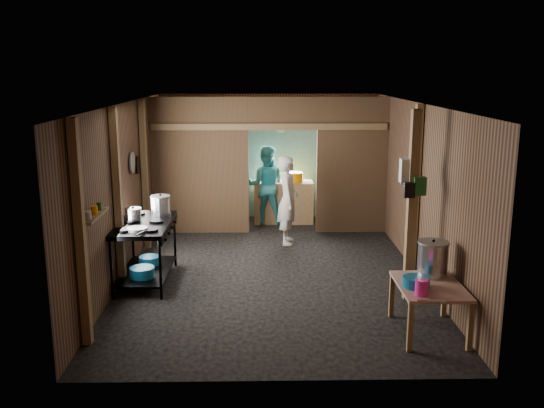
{
  "coord_description": "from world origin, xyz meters",
  "views": [
    {
      "loc": [
        -0.17,
        -9.03,
        3.11
      ],
      "look_at": [
        0.0,
        -0.2,
        1.1
      ],
      "focal_mm": 39.41,
      "sensor_mm": 36.0,
      "label": 1
    }
  ],
  "objects_px": {
    "gas_range": "(145,252)",
    "pink_bucket": "(422,287)",
    "cook": "(288,200)",
    "prep_table": "(428,309)",
    "stock_pot": "(433,259)",
    "yellow_tub": "(294,177)",
    "stove_pot_large": "(161,206)"
  },
  "relations": [
    {
      "from": "gas_range",
      "to": "pink_bucket",
      "type": "distance_m",
      "value": 4.14
    },
    {
      "from": "prep_table",
      "to": "stove_pot_large",
      "type": "distance_m",
      "value": 4.31
    },
    {
      "from": "stove_pot_large",
      "to": "cook",
      "type": "relative_size",
      "value": 0.19
    },
    {
      "from": "gas_range",
      "to": "pink_bucket",
      "type": "xyz_separation_m",
      "value": [
        3.52,
        -2.16,
        0.24
      ]
    },
    {
      "from": "pink_bucket",
      "to": "gas_range",
      "type": "bearing_deg",
      "value": 148.48
    },
    {
      "from": "prep_table",
      "to": "pink_bucket",
      "type": "xyz_separation_m",
      "value": [
        -0.19,
        -0.33,
        0.4
      ]
    },
    {
      "from": "prep_table",
      "to": "cook",
      "type": "distance_m",
      "value": 4.14
    },
    {
      "from": "stock_pot",
      "to": "yellow_tub",
      "type": "distance_m",
      "value": 5.21
    },
    {
      "from": "prep_table",
      "to": "stove_pot_large",
      "type": "height_order",
      "value": "stove_pot_large"
    },
    {
      "from": "cook",
      "to": "prep_table",
      "type": "bearing_deg",
      "value": -154.64
    },
    {
      "from": "gas_range",
      "to": "yellow_tub",
      "type": "height_order",
      "value": "yellow_tub"
    },
    {
      "from": "stove_pot_large",
      "to": "cook",
      "type": "height_order",
      "value": "cook"
    },
    {
      "from": "stove_pot_large",
      "to": "pink_bucket",
      "type": "distance_m",
      "value": 4.29
    },
    {
      "from": "gas_range",
      "to": "stock_pot",
      "type": "bearing_deg",
      "value": -21.43
    },
    {
      "from": "pink_bucket",
      "to": "cook",
      "type": "height_order",
      "value": "cook"
    },
    {
      "from": "yellow_tub",
      "to": "gas_range",
      "type": "bearing_deg",
      "value": -124.34
    },
    {
      "from": "stove_pot_large",
      "to": "yellow_tub",
      "type": "relative_size",
      "value": 0.89
    },
    {
      "from": "yellow_tub",
      "to": "cook",
      "type": "xyz_separation_m",
      "value": [
        -0.2,
        -1.52,
        -0.15
      ]
    },
    {
      "from": "stock_pot",
      "to": "pink_bucket",
      "type": "relative_size",
      "value": 2.51
    },
    {
      "from": "yellow_tub",
      "to": "stock_pot",
      "type": "bearing_deg",
      "value": -74.1
    },
    {
      "from": "stove_pot_large",
      "to": "yellow_tub",
      "type": "distance_m",
      "value": 3.74
    },
    {
      "from": "pink_bucket",
      "to": "yellow_tub",
      "type": "distance_m",
      "value": 5.78
    },
    {
      "from": "prep_table",
      "to": "cook",
      "type": "bearing_deg",
      "value": 111.56
    },
    {
      "from": "pink_bucket",
      "to": "yellow_tub",
      "type": "height_order",
      "value": "yellow_tub"
    },
    {
      "from": "gas_range",
      "to": "prep_table",
      "type": "distance_m",
      "value": 4.14
    },
    {
      "from": "yellow_tub",
      "to": "cook",
      "type": "distance_m",
      "value": 1.54
    },
    {
      "from": "stock_pot",
      "to": "stove_pot_large",
      "type": "bearing_deg",
      "value": 151.27
    },
    {
      "from": "gas_range",
      "to": "cook",
      "type": "distance_m",
      "value": 2.98
    },
    {
      "from": "pink_bucket",
      "to": "cook",
      "type": "distance_m",
      "value": 4.35
    },
    {
      "from": "yellow_tub",
      "to": "cook",
      "type": "height_order",
      "value": "cook"
    },
    {
      "from": "gas_range",
      "to": "stock_pot",
      "type": "height_order",
      "value": "stock_pot"
    },
    {
      "from": "gas_range",
      "to": "prep_table",
      "type": "height_order",
      "value": "gas_range"
    }
  ]
}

